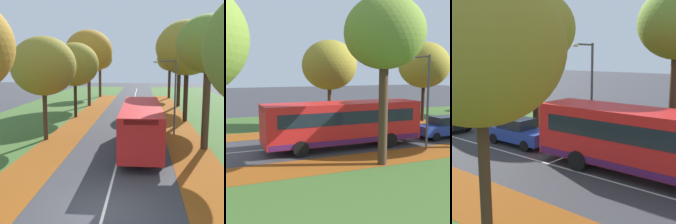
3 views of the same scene
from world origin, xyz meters
The scene contains 10 objects.
leaf_litter_left centered at (-4.60, 14.00, 0.01)m, with size 2.80×60.00×0.00m, color #8C4714.
grass_verge_right centered at (9.20, 20.00, 0.00)m, with size 12.00×90.00×0.01m, color #3D6028.
leaf_litter_right centered at (4.60, 14.00, 0.01)m, with size 2.80×60.00×0.00m, color #8C4714.
road_centre_line centered at (0.00, 20.00, 0.00)m, with size 0.12×80.00×0.01m, color silver.
tree_left_near centered at (-5.84, 11.03, 5.51)m, with size 4.80×4.80×7.69m.
tree_right_mid centered at (5.63, 19.88, 7.19)m, with size 5.93×5.93×9.88m.
tree_right_far centered at (6.15, 31.00, 7.77)m, with size 6.36×6.36×10.66m.
streetlamp_right centered at (3.67, 13.83, 3.74)m, with size 1.89×0.28×6.00m.
bus centered at (1.36, 9.16, 1.70)m, with size 2.71×10.41×2.98m.
car_blue_lead centered at (1.45, 17.41, 0.81)m, with size 1.83×4.22×1.62m.
Camera 3 is at (-11.11, 3.93, 5.30)m, focal length 50.00 mm.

